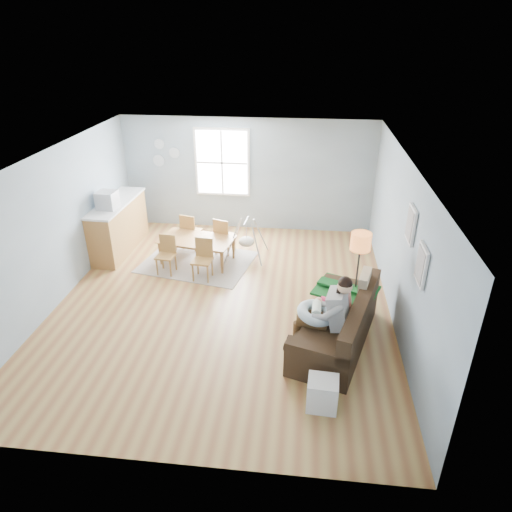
# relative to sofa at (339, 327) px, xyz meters

# --- Properties ---
(room) EXTENTS (8.40, 9.40, 3.90)m
(room) POSITION_rel_sofa_xyz_m (-2.03, 0.99, 2.11)
(room) COLOR brown
(window) EXTENTS (1.32, 0.08, 1.62)m
(window) POSITION_rel_sofa_xyz_m (-2.63, 4.45, 1.34)
(window) COLOR white
(window) RESTS_ON room
(pictures) EXTENTS (0.05, 1.34, 0.74)m
(pictures) POSITION_rel_sofa_xyz_m (0.93, -0.06, 1.54)
(pictures) COLOR white
(pictures) RESTS_ON room
(wall_plates) EXTENTS (0.67, 0.02, 0.66)m
(wall_plates) POSITION_rel_sofa_xyz_m (-4.04, 4.46, 1.52)
(wall_plates) COLOR #A8BAC9
(wall_plates) RESTS_ON room
(sofa) EXTENTS (1.53, 2.36, 0.88)m
(sofa) POSITION_rel_sofa_xyz_m (0.00, 0.00, 0.00)
(sofa) COLOR black
(sofa) RESTS_ON room
(green_throw) EXTENTS (1.22, 1.11, 0.04)m
(green_throw) POSITION_rel_sofa_xyz_m (0.13, 0.72, 0.25)
(green_throw) COLOR #12501D
(green_throw) RESTS_ON sofa
(beige_pillow) EXTENTS (0.26, 0.52, 0.50)m
(beige_pillow) POSITION_rel_sofa_xyz_m (0.38, 0.48, 0.48)
(beige_pillow) COLOR tan
(beige_pillow) RESTS_ON sofa
(father) EXTENTS (1.01, 0.57, 1.39)m
(father) POSITION_rel_sofa_xyz_m (-0.22, -0.26, 0.43)
(father) COLOR #949497
(father) RESTS_ON sofa
(nursing_pillow) EXTENTS (0.75, 0.74, 0.24)m
(nursing_pillow) POSITION_rel_sofa_xyz_m (-0.38, -0.21, 0.38)
(nursing_pillow) COLOR silver
(nursing_pillow) RESTS_ON father
(infant) EXTENTS (0.16, 0.40, 0.15)m
(infant) POSITION_rel_sofa_xyz_m (-0.37, -0.17, 0.46)
(infant) COLOR silver
(infant) RESTS_ON nursing_pillow
(toddler) EXTENTS (0.57, 0.42, 0.84)m
(toddler) POSITION_rel_sofa_xyz_m (-0.02, 0.22, 0.43)
(toddler) COLOR white
(toddler) RESTS_ON sofa
(floor_lamp) EXTENTS (0.33, 0.33, 1.63)m
(floor_lamp) POSITION_rel_sofa_xyz_m (0.29, 0.72, 1.03)
(floor_lamp) COLOR black
(floor_lamp) RESTS_ON room
(storage_cube) EXTENTS (0.42, 0.38, 0.45)m
(storage_cube) POSITION_rel_sofa_xyz_m (-0.29, -1.41, -0.09)
(storage_cube) COLOR silver
(storage_cube) RESTS_ON room
(rug) EXTENTS (2.52, 2.10, 0.01)m
(rug) POSITION_rel_sofa_xyz_m (-2.87, 2.48, -0.31)
(rug) COLOR gray
(rug) RESTS_ON room
(dining_table) EXTENTS (1.67, 1.12, 0.54)m
(dining_table) POSITION_rel_sofa_xyz_m (-2.87, 2.48, -0.04)
(dining_table) COLOR brown
(dining_table) RESTS_ON rug
(chair_sw) EXTENTS (0.40, 0.40, 0.80)m
(chair_sw) POSITION_rel_sofa_xyz_m (-3.38, 2.01, 0.13)
(chair_sw) COLOR olive
(chair_sw) RESTS_ON rug
(chair_se) EXTENTS (0.41, 0.41, 0.84)m
(chair_se) POSITION_rel_sofa_xyz_m (-2.59, 1.86, 0.15)
(chair_se) COLOR olive
(chair_se) RESTS_ON rug
(chair_nw) EXTENTS (0.47, 0.47, 0.85)m
(chair_nw) POSITION_rel_sofa_xyz_m (-3.16, 3.10, 0.16)
(chair_nw) COLOR olive
(chair_nw) RESTS_ON rug
(chair_ne) EXTENTS (0.48, 0.48, 0.84)m
(chair_ne) POSITION_rel_sofa_xyz_m (-2.38, 2.95, 0.16)
(chair_ne) COLOR olive
(chair_ne) RESTS_ON rug
(counter) EXTENTS (0.65, 2.05, 1.14)m
(counter) POSITION_rel_sofa_xyz_m (-4.73, 2.92, 0.26)
(counter) COLOR brown
(counter) RESTS_ON room
(monitor) EXTENTS (0.41, 0.39, 0.37)m
(monitor) POSITION_rel_sofa_xyz_m (-4.73, 2.53, 1.01)
(monitor) COLOR #AAAAAE
(monitor) RESTS_ON counter
(baby_swing) EXTENTS (0.89, 0.90, 0.85)m
(baby_swing) POSITION_rel_sofa_xyz_m (-1.85, 2.86, 0.07)
(baby_swing) COLOR #AAAAAE
(baby_swing) RESTS_ON room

